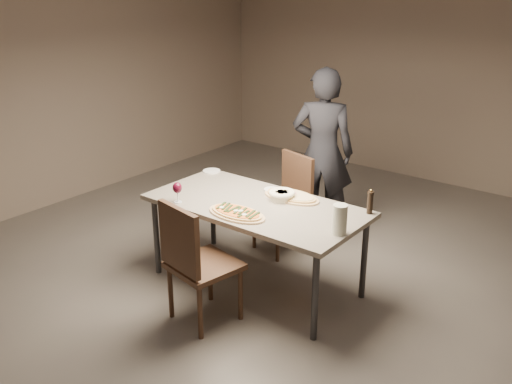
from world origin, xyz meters
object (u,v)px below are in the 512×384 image
Objects in this scene: carafe at (340,219)px; diner at (322,152)px; pepper_mill_left at (342,220)px; bread_basket at (282,195)px; chair_far at (288,197)px; ham_pizza at (291,196)px; chair_near at (194,258)px; dining_table at (256,210)px; zucchini_pizza at (237,213)px.

diner reaches higher than carafe.
bread_basket is at bearing 159.95° from pepper_mill_left.
pepper_mill_left is 0.22× the size of chair_far.
carafe reaches higher than ham_pizza.
diner reaches higher than chair_near.
bread_basket is at bearing 58.21° from dining_table.
ham_pizza is (0.13, 0.56, -0.00)m from zucchini_pizza.
bread_basket is (0.09, 0.48, 0.03)m from zucchini_pizza.
dining_table is 3.49× the size of ham_pizza.
chair_far reaches higher than bread_basket.
diner is (-1.00, 1.36, -0.00)m from pepper_mill_left.
chair_far is at bearing 61.55° from diner.
chair_near is (-0.03, -0.46, -0.21)m from zucchini_pizza.
carafe is at bearing 155.70° from chair_far.
dining_table is 1.94× the size of chair_far.
dining_table is at bearing 175.63° from pepper_mill_left.
carafe is 0.24× the size of chair_far.
dining_table is at bearing 120.11° from chair_far.
diner reaches higher than bread_basket.
carafe is at bearing -42.69° from ham_pizza.
carafe is (0.00, -0.03, 0.01)m from pepper_mill_left.
carafe is at bearing 101.06° from diner.
ham_pizza is 0.65m from chair_far.
chair_near is 1.51m from chair_far.
chair_far is (-0.20, 0.76, -0.17)m from dining_table.
dining_table is 0.85m from carafe.
chair_near is at bearing 112.64° from chair_far.
zucchini_pizza is at bearing 96.28° from chair_near.
pepper_mill_left is 1.11m from chair_near.
pepper_mill_left reaches higher than dining_table.
ham_pizza reaches higher than dining_table.
zucchini_pizza is at bearing -166.73° from carafe.
zucchini_pizza is 1.09m from chair_far.
ham_pizza is at bearing 60.57° from dining_table.
zucchini_pizza is (0.03, -0.28, 0.07)m from dining_table.
pepper_mill_left reaches higher than ham_pizza.
carafe is 0.13× the size of diner.
dining_table is 0.80m from chair_far.
diner is (-0.16, 2.04, 0.29)m from chair_near.
pepper_mill_left is 0.12× the size of diner.
pepper_mill_left is 1.36m from chair_far.
zucchini_pizza is 0.99× the size of ham_pizza.
pepper_mill_left is (0.83, -0.06, 0.15)m from dining_table.
chair_far is (-0.32, 0.56, -0.28)m from bread_basket.
carafe is 0.23× the size of chair_near.
pepper_mill_left is at bearing -20.05° from bread_basket.
carafe reaches higher than dining_table.
bread_basket is (0.12, 0.20, 0.10)m from dining_table.
ham_pizza is 0.52× the size of chair_near.
diner reaches higher than pepper_mill_left.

